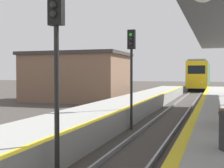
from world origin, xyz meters
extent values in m
cube|color=black|center=(0.00, 54.14, 0.28)|extent=(2.43, 21.22, 0.55)
cube|color=#477247|center=(0.00, 54.14, 2.46)|extent=(2.86, 23.57, 3.82)
cube|color=gold|center=(0.00, 42.43, 2.46)|extent=(2.81, 0.16, 3.74)
cube|color=black|center=(0.00, 42.37, 3.13)|extent=(2.29, 0.06, 1.15)
cube|color=gray|center=(0.00, 54.14, 4.49)|extent=(2.43, 22.40, 0.24)
sphere|color=white|center=(-0.79, 42.37, 1.41)|extent=(0.18, 0.18, 0.18)
sphere|color=white|center=(0.79, 42.37, 1.41)|extent=(0.18, 0.18, 0.18)
cylinder|color=black|center=(-1.16, 5.23, 1.88)|extent=(0.12, 0.12, 3.77)
cube|color=black|center=(-1.16, 5.23, 4.22)|extent=(0.36, 0.20, 0.90)
sphere|color=black|center=(-1.16, 5.10, 4.22)|extent=(0.16, 0.16, 0.16)
sphere|color=black|center=(-1.16, 5.10, 4.02)|extent=(0.16, 0.16, 0.16)
cylinder|color=black|center=(-1.32, 12.78, 1.88)|extent=(0.12, 0.12, 3.77)
cube|color=black|center=(-1.32, 12.78, 4.22)|extent=(0.36, 0.20, 0.90)
sphere|color=green|center=(-1.32, 12.65, 4.42)|extent=(0.16, 0.16, 0.16)
sphere|color=black|center=(-1.32, 12.65, 4.22)|extent=(0.16, 0.16, 0.16)
sphere|color=black|center=(-1.32, 12.65, 4.02)|extent=(0.16, 0.16, 0.16)
cube|color=brown|center=(-10.19, 25.91, 2.15)|extent=(9.04, 6.40, 4.30)
cube|color=#383333|center=(-10.19, 25.91, 4.45)|extent=(9.49, 6.72, 0.30)
camera|label=1|loc=(2.40, -1.35, 2.64)|focal=50.00mm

